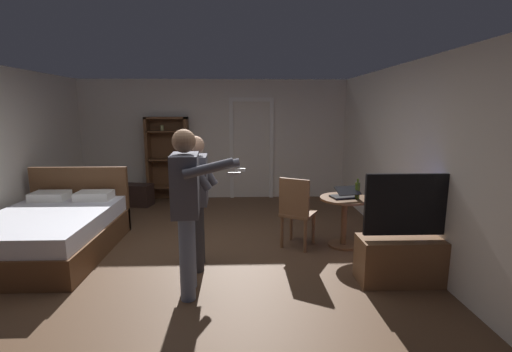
# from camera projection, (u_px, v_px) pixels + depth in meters

# --- Properties ---
(ground_plane) EXTENTS (7.48, 7.48, 0.00)m
(ground_plane) POSITION_uv_depth(u_px,v_px,m) (195.00, 262.00, 4.53)
(ground_plane) COLOR brown
(wall_back) EXTENTS (5.80, 0.12, 2.50)m
(wall_back) POSITION_uv_depth(u_px,v_px,m) (214.00, 140.00, 7.70)
(wall_back) COLOR silver
(wall_back) RESTS_ON ground_plane
(wall_right) EXTENTS (0.12, 7.04, 2.50)m
(wall_right) POSITION_uv_depth(u_px,v_px,m) (426.00, 163.00, 4.39)
(wall_right) COLOR silver
(wall_right) RESTS_ON ground_plane
(doorway_frame) EXTENTS (0.93, 0.08, 2.13)m
(doorway_frame) POSITION_uv_depth(u_px,v_px,m) (252.00, 141.00, 7.65)
(doorway_frame) COLOR white
(doorway_frame) RESTS_ON ground_plane
(bed) EXTENTS (1.47, 2.04, 1.02)m
(bed) POSITION_uv_depth(u_px,v_px,m) (52.00, 231.00, 4.78)
(bed) COLOR brown
(bed) RESTS_ON ground_plane
(bookshelf) EXTENTS (0.86, 0.32, 1.74)m
(bookshelf) POSITION_uv_depth(u_px,v_px,m) (168.00, 156.00, 7.50)
(bookshelf) COLOR brown
(bookshelf) RESTS_ON ground_plane
(tv_flatscreen) EXTENTS (1.20, 0.40, 1.23)m
(tv_flatscreen) POSITION_uv_depth(u_px,v_px,m) (413.00, 252.00, 3.96)
(tv_flatscreen) COLOR brown
(tv_flatscreen) RESTS_ON ground_plane
(side_table) EXTENTS (0.68, 0.68, 0.70)m
(side_table) POSITION_uv_depth(u_px,v_px,m) (344.00, 213.00, 4.99)
(side_table) COLOR brown
(side_table) RESTS_ON ground_plane
(laptop) EXTENTS (0.38, 0.39, 0.17)m
(laptop) POSITION_uv_depth(u_px,v_px,m) (345.00, 195.00, 4.90)
(laptop) COLOR black
(laptop) RESTS_ON side_table
(bottle_on_table) EXTENTS (0.06, 0.06, 0.28)m
(bottle_on_table) POSITION_uv_depth(u_px,v_px,m) (357.00, 190.00, 4.85)
(bottle_on_table) COLOR #394A11
(bottle_on_table) RESTS_ON side_table
(wooden_chair) EXTENTS (0.57, 0.57, 0.99)m
(wooden_chair) POSITION_uv_depth(u_px,v_px,m) (296.00, 210.00, 4.92)
(wooden_chair) COLOR brown
(wooden_chair) RESTS_ON ground_plane
(person_blue_shirt) EXTENTS (0.70, 0.63, 1.71)m
(person_blue_shirt) POSITION_uv_depth(u_px,v_px,m) (187.00, 200.00, 3.60)
(person_blue_shirt) COLOR slate
(person_blue_shirt) RESTS_ON ground_plane
(person_striped_shirt) EXTENTS (0.72, 0.56, 1.60)m
(person_striped_shirt) POSITION_uv_depth(u_px,v_px,m) (197.00, 194.00, 4.24)
(person_striped_shirt) COLOR #333338
(person_striped_shirt) RESTS_ON ground_plane
(suitcase_dark) EXTENTS (0.63, 0.45, 0.43)m
(suitcase_dark) POSITION_uv_depth(u_px,v_px,m) (137.00, 195.00, 7.16)
(suitcase_dark) COLOR black
(suitcase_dark) RESTS_ON ground_plane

